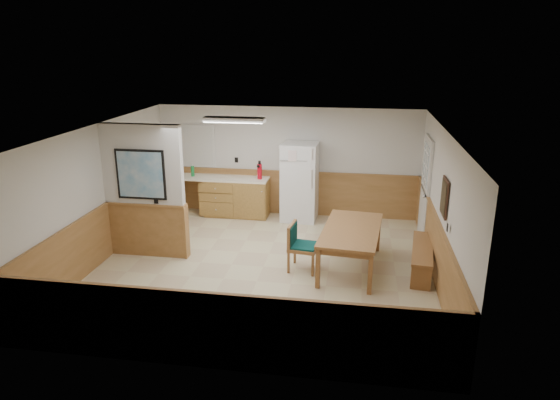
% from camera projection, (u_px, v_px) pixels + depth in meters
% --- Properties ---
extents(ground, '(6.00, 6.00, 0.00)m').
position_uv_depth(ground, '(263.00, 267.00, 9.01)').
color(ground, beige).
rests_on(ground, ground).
extents(ceiling, '(6.00, 6.00, 0.02)m').
position_uv_depth(ceiling, '(262.00, 129.00, 8.25)').
color(ceiling, silver).
rests_on(ceiling, back_wall).
extents(back_wall, '(6.00, 0.02, 2.50)m').
position_uv_depth(back_wall, '(287.00, 162.00, 11.45)').
color(back_wall, silver).
rests_on(back_wall, ground).
extents(right_wall, '(0.02, 6.00, 2.50)m').
position_uv_depth(right_wall, '(442.00, 210.00, 8.18)').
color(right_wall, silver).
rests_on(right_wall, ground).
extents(left_wall, '(0.02, 6.00, 2.50)m').
position_uv_depth(left_wall, '(101.00, 193.00, 9.08)').
color(left_wall, silver).
rests_on(left_wall, ground).
extents(wainscot_back, '(6.00, 0.04, 1.00)m').
position_uv_depth(wainscot_back, '(287.00, 193.00, 11.66)').
color(wainscot_back, '#A57342').
rests_on(wainscot_back, ground).
extents(wainscot_right, '(0.04, 6.00, 1.00)m').
position_uv_depth(wainscot_right, '(436.00, 252.00, 8.41)').
color(wainscot_right, '#A57342').
rests_on(wainscot_right, ground).
extents(wainscot_left, '(0.04, 6.00, 1.00)m').
position_uv_depth(wainscot_left, '(106.00, 231.00, 9.30)').
color(wainscot_left, '#A57342').
rests_on(wainscot_left, ground).
extents(partition_wall, '(1.50, 0.20, 2.50)m').
position_uv_depth(partition_wall, '(144.00, 193.00, 9.16)').
color(partition_wall, silver).
rests_on(partition_wall, ground).
extents(kitchen_counter, '(2.20, 0.61, 1.00)m').
position_uv_depth(kitchen_counter, '(234.00, 196.00, 11.57)').
color(kitchen_counter, '#AA7F3C').
rests_on(kitchen_counter, ground).
extents(exterior_door, '(0.07, 1.02, 2.15)m').
position_uv_depth(exterior_door, '(425.00, 189.00, 10.03)').
color(exterior_door, silver).
rests_on(exterior_door, ground).
extents(kitchen_window, '(0.80, 0.04, 1.00)m').
position_uv_depth(kitchen_window, '(199.00, 146.00, 11.66)').
color(kitchen_window, silver).
rests_on(kitchen_window, back_wall).
extents(wall_painting, '(0.04, 0.50, 0.60)m').
position_uv_depth(wall_painting, '(444.00, 197.00, 7.81)').
color(wall_painting, '#382116').
rests_on(wall_painting, right_wall).
extents(fluorescent_fixture, '(1.20, 0.30, 0.09)m').
position_uv_depth(fluorescent_fixture, '(234.00, 120.00, 9.61)').
color(fluorescent_fixture, silver).
rests_on(fluorescent_fixture, ceiling).
extents(refrigerator, '(0.81, 0.74, 1.77)m').
position_uv_depth(refrigerator, '(300.00, 182.00, 11.17)').
color(refrigerator, white).
rests_on(refrigerator, ground).
extents(dining_table, '(1.15, 2.02, 0.75)m').
position_uv_depth(dining_table, '(351.00, 233.00, 8.77)').
color(dining_table, olive).
rests_on(dining_table, ground).
extents(dining_bench, '(0.53, 1.61, 0.45)m').
position_uv_depth(dining_bench, '(422.00, 253.00, 8.75)').
color(dining_bench, olive).
rests_on(dining_bench, ground).
extents(dining_chair, '(0.74, 0.55, 0.85)m').
position_uv_depth(dining_chair, '(299.00, 243.00, 8.78)').
color(dining_chair, olive).
rests_on(dining_chair, ground).
extents(fire_extinguisher, '(0.14, 0.14, 0.42)m').
position_uv_depth(fire_extinguisher, '(260.00, 171.00, 11.28)').
color(fire_extinguisher, red).
rests_on(fire_extinguisher, kitchen_counter).
extents(soap_bottle, '(0.09, 0.09, 0.24)m').
position_uv_depth(soap_bottle, '(193.00, 171.00, 11.55)').
color(soap_bottle, '#18843A').
rests_on(soap_bottle, kitchen_counter).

